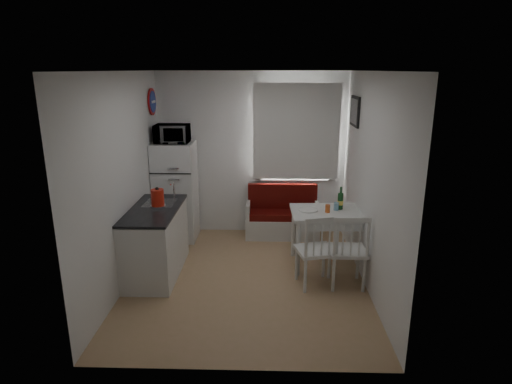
% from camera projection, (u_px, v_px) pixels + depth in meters
% --- Properties ---
extents(floor, '(3.00, 3.50, 0.02)m').
position_uv_depth(floor, '(247.00, 279.00, 5.55)').
color(floor, tan).
rests_on(floor, ground).
extents(ceiling, '(3.00, 3.50, 0.02)m').
position_uv_depth(ceiling, '(245.00, 71.00, 4.83)').
color(ceiling, white).
rests_on(ceiling, wall_back).
extents(wall_back, '(3.00, 0.02, 2.60)m').
position_uv_depth(wall_back, '(252.00, 154.00, 6.87)').
color(wall_back, white).
rests_on(wall_back, floor).
extents(wall_front, '(3.00, 0.02, 2.60)m').
position_uv_depth(wall_front, '(235.00, 236.00, 3.50)').
color(wall_front, white).
rests_on(wall_front, floor).
extents(wall_left, '(0.02, 3.50, 2.60)m').
position_uv_depth(wall_left, '(124.00, 181.00, 5.23)').
color(wall_left, white).
rests_on(wall_left, floor).
extents(wall_right, '(0.02, 3.50, 2.60)m').
position_uv_depth(wall_right, '(370.00, 183.00, 5.14)').
color(wall_right, white).
rests_on(wall_right, floor).
extents(window, '(1.22, 0.06, 1.47)m').
position_uv_depth(window, '(296.00, 135.00, 6.73)').
color(window, silver).
rests_on(window, wall_back).
extents(curtain, '(1.35, 0.02, 1.50)m').
position_uv_depth(curtain, '(296.00, 132.00, 6.65)').
color(curtain, white).
rests_on(curtain, wall_back).
extents(kitchen_counter, '(0.62, 1.32, 1.16)m').
position_uv_depth(kitchen_counter, '(156.00, 241.00, 5.60)').
color(kitchen_counter, silver).
rests_on(kitchen_counter, floor).
extents(wall_sign, '(0.03, 0.40, 0.40)m').
position_uv_depth(wall_sign, '(153.00, 102.00, 6.38)').
color(wall_sign, navy).
rests_on(wall_sign, wall_left).
extents(picture_frame, '(0.04, 0.52, 0.42)m').
position_uv_depth(picture_frame, '(355.00, 111.00, 5.99)').
color(picture_frame, black).
rests_on(picture_frame, wall_right).
extents(bench, '(1.17, 0.45, 0.84)m').
position_uv_depth(bench, '(282.00, 220.00, 6.90)').
color(bench, silver).
rests_on(bench, floor).
extents(dining_table, '(1.07, 0.77, 0.78)m').
position_uv_depth(dining_table, '(330.00, 217.00, 5.76)').
color(dining_table, silver).
rests_on(dining_table, floor).
extents(chair_left, '(0.54, 0.53, 0.51)m').
position_uv_depth(chair_left, '(317.00, 244.00, 5.15)').
color(chair_left, silver).
rests_on(chair_left, floor).
extents(chair_right, '(0.46, 0.44, 0.52)m').
position_uv_depth(chair_right, '(349.00, 244.00, 5.14)').
color(chair_right, silver).
rests_on(chair_right, floor).
extents(fridge, '(0.62, 0.62, 1.55)m').
position_uv_depth(fridge, '(176.00, 191.00, 6.71)').
color(fridge, white).
rests_on(fridge, floor).
extents(microwave, '(0.51, 0.34, 0.28)m').
position_uv_depth(microwave, '(172.00, 134.00, 6.41)').
color(microwave, white).
rests_on(microwave, fridge).
extents(kettle, '(0.20, 0.20, 0.26)m').
position_uv_depth(kettle, '(158.00, 198.00, 5.48)').
color(kettle, red).
rests_on(kettle, kitchen_counter).
extents(wine_bottle, '(0.08, 0.08, 0.31)m').
position_uv_depth(wine_bottle, '(341.00, 198.00, 5.78)').
color(wine_bottle, '#16471E').
rests_on(wine_bottle, dining_table).
extents(drinking_glass_orange, '(0.06, 0.06, 0.11)m').
position_uv_depth(drinking_glass_orange, '(328.00, 209.00, 5.67)').
color(drinking_glass_orange, '#C75621').
rests_on(drinking_glass_orange, dining_table).
extents(drinking_glass_blue, '(0.07, 0.07, 0.11)m').
position_uv_depth(drinking_glass_blue, '(336.00, 206.00, 5.77)').
color(drinking_glass_blue, '#74AAC6').
rests_on(drinking_glass_blue, dining_table).
extents(plate, '(0.26, 0.26, 0.02)m').
position_uv_depth(plate, '(308.00, 210.00, 5.76)').
color(plate, white).
rests_on(plate, dining_table).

